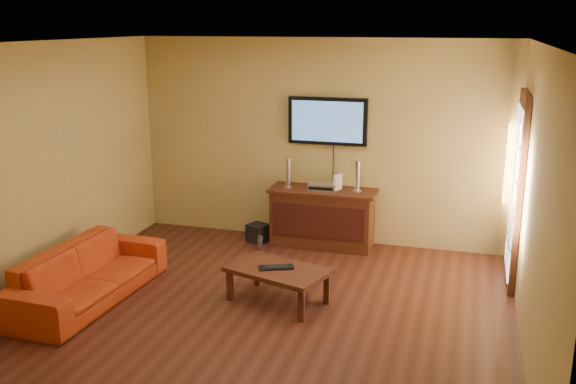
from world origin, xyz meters
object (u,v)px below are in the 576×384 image
at_px(speaker_right, 357,178).
at_px(keyboard, 276,267).
at_px(television, 328,121).
at_px(sofa, 88,265).
at_px(speaker_left, 288,174).
at_px(game_console, 338,182).
at_px(subwoofer, 258,233).
at_px(media_console, 322,218).
at_px(bottle, 260,243).
at_px(av_receiver, 323,186).
at_px(coffee_table, 278,273).

bearing_deg(speaker_right, keyboard, -104.96).
distance_m(television, sofa, 3.50).
distance_m(speaker_left, game_console, 0.66).
xyz_separation_m(speaker_left, subwoofer, (-0.41, -0.06, -0.83)).
height_order(media_console, bottle, media_console).
xyz_separation_m(sofa, av_receiver, (2.00, 2.37, 0.43)).
bearing_deg(sofa, media_console, -37.81).
xyz_separation_m(av_receiver, bottle, (-0.74, -0.38, -0.72)).
relative_size(av_receiver, bottle, 1.82).
relative_size(media_console, av_receiver, 3.83).
bearing_deg(game_console, keyboard, -73.90).
height_order(speaker_left, game_console, speaker_left).
distance_m(television, speaker_right, 0.84).
relative_size(speaker_left, subwoofer, 1.62).
xyz_separation_m(speaker_right, av_receiver, (-0.45, -0.03, -0.14)).
distance_m(game_console, bottle, 1.29).
bearing_deg(sofa, speaker_right, -43.23).
bearing_deg(coffee_table, television, 88.93).
bearing_deg(bottle, av_receiver, 26.86).
xyz_separation_m(media_console, av_receiver, (-0.00, 0.00, 0.43)).
bearing_deg(subwoofer, television, 43.85).
relative_size(media_console, game_console, 6.77).
relative_size(sofa, keyboard, 5.07).
height_order(speaker_right, game_console, speaker_right).
relative_size(speaker_left, game_console, 1.90).
bearing_deg(coffee_table, av_receiver, 88.88).
xyz_separation_m(coffee_table, sofa, (-1.96, -0.50, 0.06)).
distance_m(media_console, speaker_left, 0.73).
bearing_deg(sofa, av_receiver, -37.77).
bearing_deg(speaker_right, media_console, -176.30).
bearing_deg(television, media_console, -90.00).
relative_size(coffee_table, speaker_left, 2.97).
height_order(television, speaker_right, television).
bearing_deg(av_receiver, speaker_left, -179.49).
xyz_separation_m(television, speaker_left, (-0.46, -0.25, -0.68)).
bearing_deg(bottle, television, 38.86).
relative_size(speaker_left, speaker_right, 0.99).
relative_size(speaker_right, bottle, 1.98).
relative_size(av_receiver, game_console, 1.77).
distance_m(sofa, subwoofer, 2.56).
height_order(av_receiver, subwoofer, av_receiver).
xyz_separation_m(coffee_table, av_receiver, (0.04, 1.86, 0.48)).
bearing_deg(coffee_table, sofa, -165.57).
height_order(subwoofer, keyboard, keyboard).
height_order(television, game_console, television).
bearing_deg(speaker_right, game_console, 179.05).
bearing_deg(keyboard, coffee_table, 6.88).
height_order(speaker_left, bottle, speaker_left).
bearing_deg(speaker_left, sofa, -123.37).
distance_m(speaker_left, speaker_right, 0.91).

